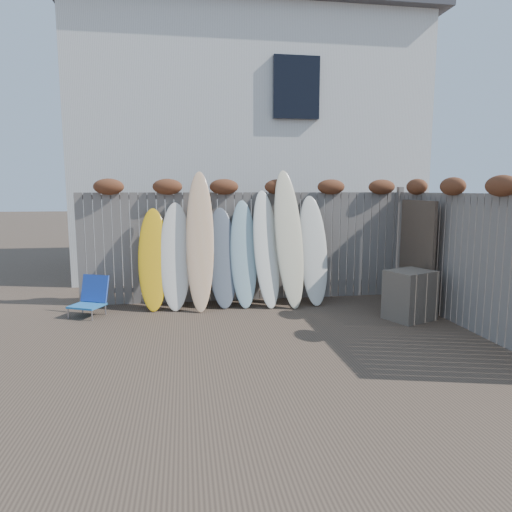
{
  "coord_description": "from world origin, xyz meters",
  "views": [
    {
      "loc": [
        -1.12,
        -5.91,
        2.05
      ],
      "look_at": [
        0.0,
        1.2,
        1.0
      ],
      "focal_mm": 32.0,
      "sensor_mm": 36.0,
      "label": 1
    }
  ],
  "objects": [
    {
      "name": "surfboard_6",
      "position": [
        0.7,
        1.93,
        1.2
      ],
      "size": [
        0.57,
        0.88,
        2.41
      ],
      "primitive_type": "ellipsoid",
      "rotation": [
        -0.31,
        0.0,
        0.09
      ],
      "color": "beige",
      "rests_on": "ground"
    },
    {
      "name": "right_fence",
      "position": [
        2.99,
        0.25,
        1.14
      ],
      "size": [
        0.28,
        4.4,
        2.24
      ],
      "color": "slate",
      "rests_on": "ground"
    },
    {
      "name": "surfboard_7",
      "position": [
        1.17,
        1.98,
        0.97
      ],
      "size": [
        0.52,
        0.69,
        1.95
      ],
      "primitive_type": "ellipsoid",
      "rotation": [
        -0.31,
        0.0,
        0.0
      ],
      "color": "beige",
      "rests_on": "ground"
    },
    {
      "name": "wooden_crate",
      "position": [
        2.39,
        0.69,
        0.39
      ],
      "size": [
        0.84,
        0.78,
        0.79
      ],
      "primitive_type": "cube",
      "rotation": [
        0.0,
        0.0,
        0.39
      ],
      "color": "brown",
      "rests_on": "ground"
    },
    {
      "name": "back_fence",
      "position": [
        0.06,
        2.39,
        1.18
      ],
      "size": [
        6.05,
        0.28,
        2.24
      ],
      "color": "slate",
      "rests_on": "ground"
    },
    {
      "name": "surfboard_5",
      "position": [
        0.3,
        1.95,
        1.02
      ],
      "size": [
        0.52,
        0.76,
        2.05
      ],
      "primitive_type": "ellipsoid",
      "rotation": [
        -0.31,
        0.0,
        0.09
      ],
      "color": "silver",
      "rests_on": "ground"
    },
    {
      "name": "house",
      "position": [
        0.5,
        6.5,
        3.2
      ],
      "size": [
        8.5,
        5.5,
        6.33
      ],
      "color": "silver",
      "rests_on": "ground"
    },
    {
      "name": "beach_chair",
      "position": [
        -2.67,
        1.75,
        0.3
      ],
      "size": [
        0.65,
        0.67,
        0.64
      ],
      "color": "#2268AB",
      "rests_on": "ground"
    },
    {
      "name": "surfboard_0",
      "position": [
        -1.66,
        2.01,
        0.87
      ],
      "size": [
        0.51,
        0.63,
        1.74
      ],
      "primitive_type": "ellipsoid",
      "rotation": [
        -0.31,
        0.0,
        -0.01
      ],
      "color": "#EEAD12",
      "rests_on": "ground"
    },
    {
      "name": "surfboard_2",
      "position": [
        -0.86,
        1.94,
        1.19
      ],
      "size": [
        0.52,
        0.86,
        2.38
      ],
      "primitive_type": "ellipsoid",
      "rotation": [
        -0.31,
        0.0,
        -0.05
      ],
      "color": "#F2C88A",
      "rests_on": "ground"
    },
    {
      "name": "surfboard_3",
      "position": [
        -0.47,
        2.01,
        0.87
      ],
      "size": [
        0.56,
        0.65,
        1.74
      ],
      "primitive_type": "ellipsoid",
      "rotation": [
        -0.31,
        0.0,
        0.06
      ],
      "color": "#555D68",
      "rests_on": "ground"
    },
    {
      "name": "lattice_panel",
      "position": [
        2.84,
        1.37,
        0.94
      ],
      "size": [
        0.12,
        1.25,
        1.87
      ],
      "primitive_type": "cube",
      "rotation": [
        0.0,
        0.0,
        -0.06
      ],
      "color": "#2E201C",
      "rests_on": "ground"
    },
    {
      "name": "surfboard_1",
      "position": [
        -1.29,
        1.99,
        0.92
      ],
      "size": [
        0.57,
        0.68,
        1.84
      ],
      "primitive_type": "ellipsoid",
      "rotation": [
        -0.31,
        0.0,
        -0.05
      ],
      "color": "white",
      "rests_on": "ground"
    },
    {
      "name": "ground",
      "position": [
        0.0,
        0.0,
        0.0
      ],
      "size": [
        80.0,
        80.0,
        0.0
      ],
      "primitive_type": "plane",
      "color": "#493A2D"
    },
    {
      "name": "surfboard_4",
      "position": [
        -0.1,
        2.0,
        0.93
      ],
      "size": [
        0.49,
        0.68,
        1.87
      ],
      "primitive_type": "ellipsoid",
      "rotation": [
        -0.31,
        0.0,
        -0.02
      ],
      "color": "#92B3BA",
      "rests_on": "ground"
    }
  ]
}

